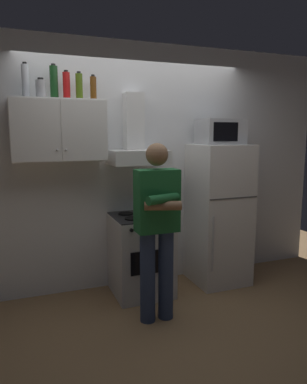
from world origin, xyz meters
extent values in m
plane|color=olive|center=(0.00, 0.00, 0.00)|extent=(7.00, 7.00, 0.00)
cube|color=white|center=(0.00, 0.60, 1.35)|extent=(4.80, 0.10, 2.70)
cube|color=white|center=(-0.85, 0.38, 1.75)|extent=(0.90, 0.34, 0.60)
cube|color=white|center=(-1.07, 0.20, 1.75)|extent=(0.43, 0.01, 0.58)
cube|color=white|center=(-0.62, 0.20, 1.75)|extent=(0.43, 0.01, 0.58)
sphere|color=#B2B2B7|center=(-0.89, 0.19, 1.57)|extent=(0.02, 0.02, 0.02)
sphere|color=#B2B2B7|center=(-0.81, 0.19, 1.57)|extent=(0.02, 0.02, 0.02)
cube|color=silver|center=(-0.05, 0.25, 0.42)|extent=(0.60, 0.60, 0.85)
cube|color=black|center=(-0.05, 0.25, 0.86)|extent=(0.59, 0.59, 0.01)
cube|color=black|center=(-0.05, -0.05, 0.45)|extent=(0.42, 0.01, 0.24)
cylinder|color=black|center=(-0.18, 0.13, 0.87)|extent=(0.16, 0.16, 0.01)
cylinder|color=black|center=(0.08, 0.13, 0.87)|extent=(0.16, 0.16, 0.01)
cylinder|color=black|center=(-0.18, 0.37, 0.87)|extent=(0.16, 0.16, 0.01)
cylinder|color=black|center=(0.08, 0.37, 0.87)|extent=(0.16, 0.16, 0.01)
cylinder|color=black|center=(-0.25, -0.06, 0.80)|extent=(0.04, 0.02, 0.04)
cylinder|color=black|center=(-0.12, -0.06, 0.80)|extent=(0.04, 0.02, 0.04)
cylinder|color=black|center=(0.02, -0.06, 0.80)|extent=(0.04, 0.02, 0.04)
cylinder|color=black|center=(0.15, -0.06, 0.80)|extent=(0.04, 0.02, 0.04)
cube|color=white|center=(-0.05, 0.33, 1.47)|extent=(0.60, 0.44, 0.15)
cube|color=white|center=(-0.05, 0.47, 1.85)|extent=(0.20, 0.16, 0.60)
cube|color=white|center=(0.90, 0.25, 0.80)|extent=(0.60, 0.60, 1.60)
cube|color=#4C4C4C|center=(0.90, -0.05, 1.04)|extent=(0.59, 0.01, 0.01)
cylinder|color=silver|center=(0.65, -0.06, 0.56)|extent=(0.02, 0.02, 0.60)
cube|color=#B7BABF|center=(0.90, 0.27, 1.74)|extent=(0.48, 0.36, 0.28)
cube|color=black|center=(0.86, 0.09, 1.74)|extent=(0.30, 0.01, 0.20)
cylinder|color=navy|center=(-0.19, -0.35, 0.42)|extent=(0.14, 0.14, 0.85)
cylinder|color=navy|center=(-0.01, -0.35, 0.42)|extent=(0.14, 0.14, 0.85)
cube|color=#1E6633|center=(-0.10, -0.35, 1.13)|extent=(0.38, 0.20, 0.56)
cylinder|color=#1E6633|center=(-0.10, -0.49, 1.17)|extent=(0.33, 0.17, 0.08)
cylinder|color=#8C6647|center=(-0.10, -0.49, 1.11)|extent=(0.33, 0.17, 0.08)
sphere|color=#8C6647|center=(-0.10, -0.35, 1.54)|extent=(0.20, 0.20, 0.20)
cylinder|color=#B7BABF|center=(0.08, 0.13, 0.92)|extent=(0.21, 0.21, 0.10)
cylinder|color=black|center=(-0.05, 0.13, 0.96)|extent=(0.05, 0.01, 0.01)
cylinder|color=black|center=(0.21, 0.13, 0.96)|extent=(0.05, 0.01, 0.01)
cylinder|color=red|center=(-0.76, 0.38, 2.18)|extent=(0.07, 0.07, 0.25)
cylinder|color=black|center=(-0.76, 0.38, 2.31)|extent=(0.04, 0.04, 0.02)
cylinder|color=#4C6B19|center=(-0.64, 0.35, 2.17)|extent=(0.07, 0.07, 0.24)
cylinder|color=black|center=(-0.64, 0.35, 2.30)|extent=(0.04, 0.04, 0.02)
cylinder|color=silver|center=(-1.13, 0.40, 2.20)|extent=(0.07, 0.07, 0.31)
cylinder|color=black|center=(-1.13, 0.40, 2.37)|extent=(0.04, 0.04, 0.02)
cylinder|color=#B2B5BA|center=(-1.00, 0.35, 2.13)|extent=(0.10, 0.10, 0.17)
cylinder|color=black|center=(-1.00, 0.35, 2.23)|extent=(0.05, 0.05, 0.02)
cylinder|color=brown|center=(-0.49, 0.41, 2.17)|extent=(0.06, 0.06, 0.23)
cylinder|color=black|center=(-0.49, 0.41, 2.29)|extent=(0.03, 0.03, 0.02)
cylinder|color=#19471E|center=(-0.87, 0.41, 2.20)|extent=(0.08, 0.08, 0.31)
cylinder|color=black|center=(-0.87, 0.41, 2.37)|extent=(0.04, 0.04, 0.02)
camera|label=1|loc=(-1.25, -3.29, 1.72)|focal=33.79mm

